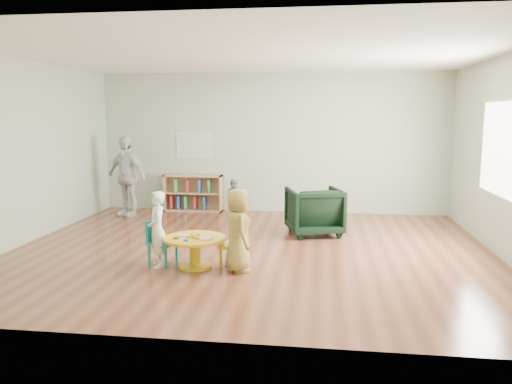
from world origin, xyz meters
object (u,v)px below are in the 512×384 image
at_px(kid_chair_right, 236,244).
at_px(bookshelf, 193,193).
at_px(toddler, 234,197).
at_px(child_left, 157,229).
at_px(adult_caretaker, 126,176).
at_px(child_right, 238,230).
at_px(activity_table, 195,246).
at_px(kid_chair_left, 160,241).
at_px(armchair, 314,211).

xyz_separation_m(kid_chair_right, bookshelf, (-1.55, 3.71, 0.06)).
xyz_separation_m(bookshelf, toddler, (0.93, -0.40, -0.00)).
height_order(child_left, adult_caretaker, adult_caretaker).
distance_m(child_right, toddler, 3.51).
distance_m(activity_table, kid_chair_left, 0.50).
height_order(armchair, adult_caretaker, adult_caretaker).
bearing_deg(child_right, child_left, 63.92).
relative_size(armchair, toddler, 1.18).
bearing_deg(adult_caretaker, kid_chair_left, -38.51).
height_order(bookshelf, toddler, bookshelf).
distance_m(kid_chair_right, armchair, 2.19).
bearing_deg(adult_caretaker, child_left, -39.27).
bearing_deg(armchair, bookshelf, -50.82).
distance_m(kid_chair_left, toddler, 3.32).
height_order(kid_chair_right, armchair, armchair).
relative_size(activity_table, child_right, 0.75).
distance_m(kid_chair_left, bookshelf, 3.73).
height_order(activity_table, adult_caretaker, adult_caretaker).
bearing_deg(toddler, bookshelf, 12.05).
bearing_deg(child_right, activity_table, 58.55).
bearing_deg(adult_caretaker, kid_chair_right, -25.77).
relative_size(activity_table, armchair, 0.93).
bearing_deg(adult_caretaker, bookshelf, 53.42).
bearing_deg(child_right, bookshelf, -0.80).
xyz_separation_m(child_left, child_right, (1.07, -0.05, 0.03)).
distance_m(child_left, child_right, 1.07).
distance_m(child_left, adult_caretaker, 3.54).
height_order(kid_chair_right, bookshelf, bookshelf).
height_order(kid_chair_right, child_left, child_left).
xyz_separation_m(kid_chair_left, kid_chair_right, (1.03, -0.01, -0.01)).
distance_m(armchair, child_right, 2.30).
distance_m(activity_table, adult_caretaker, 3.80).
height_order(child_left, child_right, child_right).
relative_size(kid_chair_left, adult_caretaker, 0.38).
bearing_deg(toddler, adult_caretaker, 43.17).
bearing_deg(bookshelf, kid_chair_right, -67.35).
bearing_deg(activity_table, adult_caretaker, 124.96).
bearing_deg(child_left, kid_chair_left, 159.49).
xyz_separation_m(kid_chair_right, toddler, (-0.62, 3.31, 0.06)).
xyz_separation_m(activity_table, toddler, (-0.08, 3.36, 0.09)).
xyz_separation_m(kid_chair_right, child_left, (-1.03, -0.09, 0.19)).
xyz_separation_m(activity_table, kid_chair_right, (0.54, 0.06, 0.03)).
bearing_deg(armchair, child_right, 50.22).
xyz_separation_m(child_left, toddler, (0.41, 3.39, -0.13)).
bearing_deg(kid_chair_right, toddler, 24.94).
height_order(activity_table, child_right, child_right).
relative_size(child_left, child_right, 0.94).
height_order(armchair, child_left, child_left).
height_order(kid_chair_left, kid_chair_right, kid_chair_left).
relative_size(kid_chair_right, child_left, 0.58).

